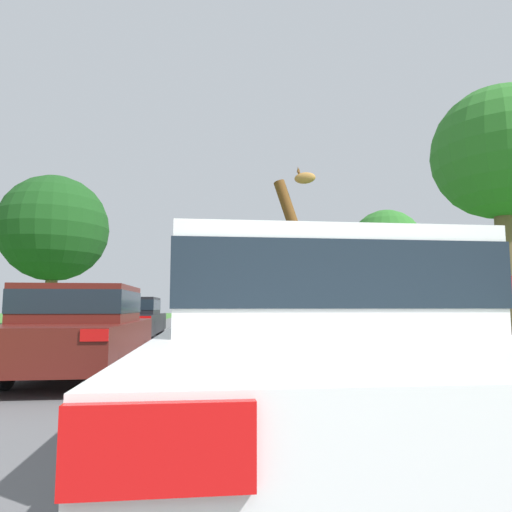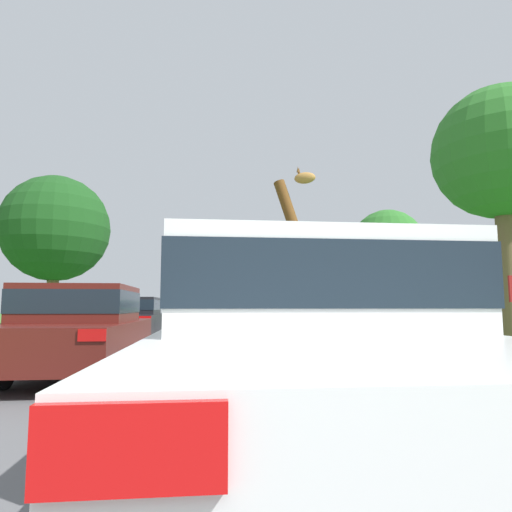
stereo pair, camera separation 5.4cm
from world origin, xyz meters
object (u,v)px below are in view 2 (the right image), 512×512
object	(u,v)px
car_lead_maroon	(296,347)
car_verge_right	(129,318)
car_far_ahead	(80,327)
tree_centre_back	(55,229)
tree_left_edge	(388,246)
tree_right_cluster	(501,155)
giraffe_near_road	(255,260)
car_queue_right	(266,315)
car_queue_left	(248,313)

from	to	relation	value
car_lead_maroon	car_verge_right	distance (m)	11.43
car_lead_maroon	car_far_ahead	xyz separation A→B (m)	(-2.67, 4.49, -0.05)
tree_centre_back	tree_left_edge	bearing A→B (deg)	-9.77
car_far_ahead	tree_right_cluster	distance (m)	12.07
giraffe_near_road	car_far_ahead	bearing A→B (deg)	-14.02
tree_centre_back	tree_right_cluster	size ratio (longest dim) A/B	1.14
car_queue_right	tree_left_edge	xyz separation A→B (m)	(6.87, 2.64, 3.57)
car_lead_maroon	car_verge_right	bearing A→B (deg)	104.95
giraffe_near_road	car_verge_right	bearing A→B (deg)	-98.91
car_verge_right	tree_centre_back	size ratio (longest dim) A/B	0.56
giraffe_near_road	tree_left_edge	size ratio (longest dim) A/B	0.76
car_queue_left	car_verge_right	bearing A→B (deg)	-111.56
car_lead_maroon	car_far_ahead	bearing A→B (deg)	120.71
car_queue_left	tree_centre_back	bearing A→B (deg)	-179.85
car_verge_right	tree_right_cluster	size ratio (longest dim) A/B	0.63
car_queue_left	car_far_ahead	xyz separation A→B (m)	(-4.43, -18.49, 0.00)
car_queue_right	car_verge_right	bearing A→B (deg)	-129.05
car_queue_left	tree_right_cluster	distance (m)	16.27
tree_right_cluster	giraffe_near_road	bearing A→B (deg)	178.59
car_lead_maroon	car_queue_right	bearing A→B (deg)	83.20
giraffe_near_road	car_queue_left	size ratio (longest dim) A/B	1.06
car_lead_maroon	car_verge_right	world-z (taller)	car_lead_maroon
car_lead_maroon	tree_left_edge	size ratio (longest dim) A/B	0.77
car_queue_right	tree_centre_back	world-z (taller)	tree_centre_back
giraffe_near_road	tree_right_cluster	size ratio (longest dim) A/B	0.64
tree_centre_back	tree_right_cluster	distance (m)	22.07
giraffe_near_road	tree_left_edge	bearing A→B (deg)	167.10
car_verge_right	tree_left_edge	size ratio (longest dim) A/B	0.75
car_queue_right	tree_right_cluster	world-z (taller)	tree_right_cluster
car_lead_maroon	tree_right_cluster	world-z (taller)	tree_right_cluster
giraffe_near_road	car_queue_right	world-z (taller)	giraffe_near_road
tree_left_edge	giraffe_near_road	bearing A→B (deg)	-126.71
car_verge_right	tree_right_cluster	xyz separation A→B (m)	(10.65, -2.48, 4.66)
car_far_ahead	car_queue_right	bearing A→B (deg)	69.65
car_queue_right	car_queue_left	size ratio (longest dim) A/B	1.06
car_lead_maroon	tree_centre_back	xyz separation A→B (m)	(-9.04, 22.95, 4.61)
car_verge_right	tree_centre_back	distance (m)	14.16
car_lead_maroon	car_far_ahead	world-z (taller)	car_lead_maroon
tree_left_edge	car_verge_right	bearing A→B (deg)	-143.42
giraffe_near_road	car_queue_right	xyz separation A→B (m)	(1.42, 8.47, -1.63)
car_far_ahead	tree_left_edge	size ratio (longest dim) A/B	0.71
tree_centre_back	tree_right_cluster	world-z (taller)	tree_centre_back
giraffe_near_road	tree_centre_back	bearing A→B (deg)	-121.93
car_queue_left	tree_centre_back	xyz separation A→B (m)	(-10.81, -0.03, 4.65)
car_lead_maroon	car_queue_right	world-z (taller)	car_lead_maroon
car_queue_left	giraffe_near_road	bearing A→B (deg)	-94.54
giraffe_near_road	car_far_ahead	distance (m)	5.61
car_far_ahead	tree_centre_back	xyz separation A→B (m)	(-6.37, 18.46, 4.65)
car_verge_right	tree_centre_back	world-z (taller)	tree_centre_back
car_queue_left	car_lead_maroon	bearing A→B (deg)	-94.39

